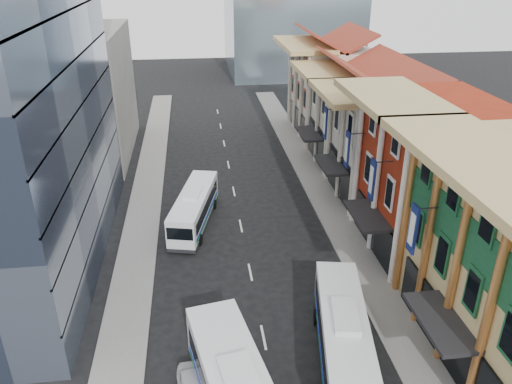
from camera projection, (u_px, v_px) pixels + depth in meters
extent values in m
cube|color=slate|center=(337.00, 219.00, 44.00)|extent=(3.00, 90.00, 0.15)
cube|color=slate|center=(141.00, 231.00, 42.06)|extent=(3.00, 90.00, 0.15)
cube|color=maroon|center=(431.00, 177.00, 37.60)|extent=(8.00, 10.00, 12.00)
cube|color=beige|center=(384.00, 146.00, 46.54)|extent=(8.00, 9.00, 10.00)
cube|color=beige|center=(355.00, 118.00, 54.59)|extent=(8.00, 9.00, 10.00)
cube|color=beige|center=(330.00, 90.00, 63.78)|extent=(8.00, 12.00, 11.00)
cube|color=gray|center=(81.00, 94.00, 56.13)|extent=(10.00, 18.00, 14.00)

